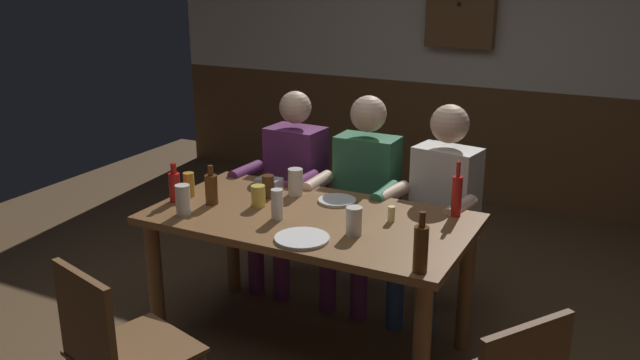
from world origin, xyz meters
The scene contains 23 objects.
ground_plane centered at (0.00, 0.00, 0.00)m, with size 6.96×6.96×0.00m, color brown.
back_wall_wainscot centered at (0.00, 2.96, 0.50)m, with size 5.65×0.12×1.00m, color brown.
dining_table centered at (0.00, 0.15, 0.65)m, with size 1.64×0.89×0.76m.
person_0 centered at (-0.50, 0.83, 0.68)m, with size 0.50×0.54×1.24m.
person_1 centered at (0.00, 0.83, 0.69)m, with size 0.51×0.50×1.26m.
person_2 centered at (0.48, 0.82, 0.69)m, with size 0.54×0.57×1.25m.
chair_empty_near_right centered at (-0.31, -0.94, 0.48)m, with size 0.54×0.54×0.88m.
table_candle centered at (0.40, 0.26, 0.80)m, with size 0.04×0.04×0.08m, color #F9E08C.
condiment_caddy centered at (-0.43, 0.46, 0.79)m, with size 0.14×0.10×0.05m, color #B2B7BC.
plate_0 centered at (0.03, 0.40, 0.77)m, with size 0.21×0.21×0.01m, color white.
plate_1 centered at (0.12, -0.15, 0.77)m, with size 0.26×0.26×0.01m, color white.
bottle_0 centered at (0.72, -0.22, 0.87)m, with size 0.06×0.06×0.27m.
bottle_1 centered at (-0.75, 0.02, 0.85)m, with size 0.06×0.06×0.21m.
bottle_2 centered at (-0.55, 0.07, 0.85)m, with size 0.07×0.07×0.21m.
bottle_3 centered at (0.67, 0.49, 0.88)m, with size 0.05×0.05×0.29m.
pint_glass_0 centered at (-0.74, 0.12, 0.83)m, with size 0.06×0.06×0.13m, color gold.
pint_glass_1 centered at (-0.34, 0.30, 0.83)m, with size 0.07×0.07×0.13m, color #4C2D19.
pint_glass_2 centered at (0.30, 0.03, 0.83)m, with size 0.08×0.08×0.14m, color white.
pint_glass_3 centered at (-0.31, 0.15, 0.82)m, with size 0.08×0.08×0.11m, color #E5C64C.
pint_glass_4 centered at (-0.12, 0.04, 0.84)m, with size 0.06×0.06×0.16m, color white.
pint_glass_5 centered at (-0.59, -0.13, 0.84)m, with size 0.08×0.08×0.16m, color white.
pint_glass_6 centered at (-0.22, 0.40, 0.84)m, with size 0.08×0.08×0.15m, color white.
wall_dart_cabinet centered at (-0.02, 2.83, 1.68)m, with size 0.56×0.15×0.70m.
Camera 1 is at (1.51, -2.70, 2.00)m, focal length 37.86 mm.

